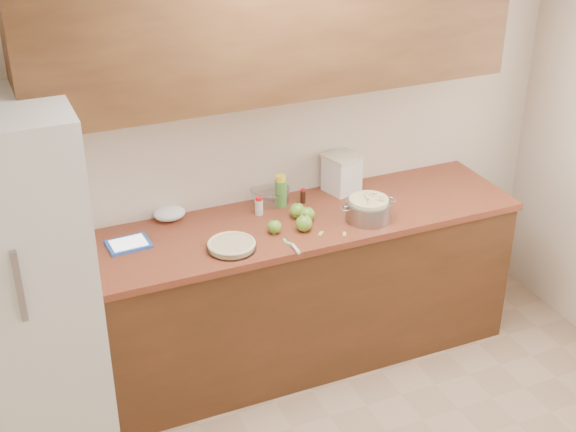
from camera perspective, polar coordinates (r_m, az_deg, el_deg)
name	(u,v)px	position (r m, az deg, el deg)	size (l,w,h in m)	color
room_shell	(443,302)	(3.08, 10.98, -6.00)	(3.60, 3.60, 3.60)	tan
counter_run	(288,292)	(4.62, -0.03, -5.40)	(2.64, 0.68, 0.92)	#532B17
upper_cabinets	(275,27)	(4.14, -0.91, 13.26)	(2.60, 0.34, 0.70)	brown
fridge	(16,284)	(4.09, -18.76, -4.59)	(0.70, 0.70, 1.80)	silver
pie	(232,245)	(4.12, -4.04, -2.10)	(0.26, 0.26, 0.04)	silver
colander	(368,209)	(4.40, 5.74, 0.47)	(0.34, 0.25, 0.13)	gray
flour_canister	(342,173)	(4.68, 3.84, 3.10)	(0.23, 0.23, 0.23)	silver
tablet	(128,244)	(4.23, -11.28, -1.96)	(0.23, 0.18, 0.02)	#2551B5
paring_knife	(295,248)	(4.11, 0.48, -2.28)	(0.03, 0.19, 0.02)	gray
lemon_bottle	(281,191)	(4.51, -0.52, 1.78)	(0.07, 0.07, 0.19)	#4C8C38
cinnamon_shaker	(259,206)	(4.43, -2.07, 0.70)	(0.04, 0.04, 0.11)	beige
vanilla_bottle	(303,196)	(4.57, 1.07, 1.43)	(0.03, 0.03, 0.09)	black
mixing_bowl	(270,194)	(4.58, -1.27, 1.57)	(0.23, 0.23, 0.08)	silver
paper_towel	(169,213)	(4.43, -8.43, 0.19)	(0.18, 0.14, 0.07)	white
apple_left	(275,227)	(4.25, -0.96, -0.76)	(0.08, 0.08, 0.09)	olive
apple_center	(297,211)	(4.40, 0.67, 0.39)	(0.09, 0.09, 0.10)	olive
apple_front	(304,223)	(4.27, 1.14, -0.52)	(0.09, 0.09, 0.10)	olive
apple_extra	(307,214)	(4.36, 1.36, 0.11)	(0.09, 0.09, 0.10)	olive
peel_a	(321,233)	(4.26, 2.34, -1.25)	(0.05, 0.02, 0.00)	#94C861
peel_b	(288,243)	(4.17, -0.01, -1.91)	(0.04, 0.02, 0.00)	#94C861
peel_c	(344,234)	(4.26, 4.04, -1.28)	(0.04, 0.02, 0.00)	#94C861
peel_d	(285,240)	(4.19, -0.21, -1.75)	(0.04, 0.01, 0.00)	#94C861
peel_e	(275,233)	(4.27, -0.93, -1.19)	(0.04, 0.02, 0.00)	#94C861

